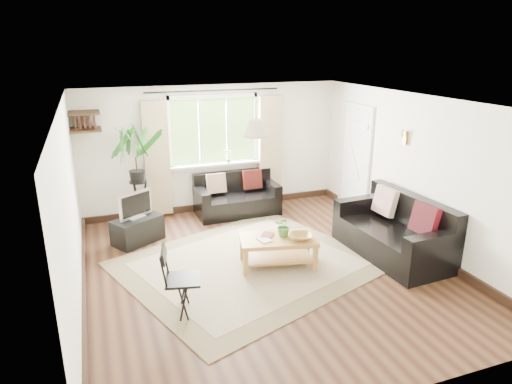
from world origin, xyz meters
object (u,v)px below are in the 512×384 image
object	(u,v)px
folding_chair	(183,281)
sofa_right	(393,229)
palm_stand	(137,177)
tv_stand	(138,230)
sofa_back	(237,195)
coffee_table	(278,252)

from	to	relation	value
folding_chair	sofa_right	bearing A→B (deg)	-69.05
palm_stand	sofa_right	bearing A→B (deg)	-36.66
tv_stand	palm_stand	distance (m)	1.02
sofa_right	sofa_back	bearing A→B (deg)	-150.28
coffee_table	folding_chair	distance (m)	1.72
coffee_table	tv_stand	xyz separation A→B (m)	(-1.83, 1.57, -0.01)
sofa_back	palm_stand	bearing A→B (deg)	178.32
sofa_back	folding_chair	world-z (taller)	folding_chair
sofa_back	tv_stand	xyz separation A→B (m)	(-1.94, -0.70, -0.15)
sofa_back	folding_chair	size ratio (longest dim) A/B	1.79
coffee_table	tv_stand	size ratio (longest dim) A/B	1.40
palm_stand	folding_chair	distance (m)	3.10
sofa_back	coffee_table	xyz separation A→B (m)	(-0.11, -2.27, -0.14)
sofa_back	tv_stand	bearing A→B (deg)	-160.49
tv_stand	sofa_right	bearing A→B (deg)	-58.20
sofa_back	folding_chair	xyz separation A→B (m)	(-1.64, -3.02, 0.07)
sofa_back	folding_chair	distance (m)	3.44
coffee_table	tv_stand	bearing A→B (deg)	139.42
sofa_back	coffee_table	size ratio (longest dim) A/B	1.42
coffee_table	tv_stand	world-z (taller)	coffee_table
sofa_back	sofa_right	bearing A→B (deg)	-57.22
sofa_right	coffee_table	distance (m)	1.80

